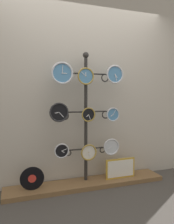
{
  "coord_description": "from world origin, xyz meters",
  "views": [
    {
      "loc": [
        -0.95,
        -2.4,
        1.24
      ],
      "look_at": [
        0.0,
        0.36,
        1.02
      ],
      "focal_mm": 35.0,
      "sensor_mm": 36.0,
      "label": 1
    }
  ],
  "objects_px": {
    "clock_bottom_center": "(89,152)",
    "vinyl_record": "(32,179)",
    "clock_bottom_right": "(111,147)",
    "clock_top_right": "(115,74)",
    "clock_top_left": "(62,73)",
    "clock_bottom_left": "(62,151)",
    "clock_middle_left": "(59,112)",
    "clock_middle_right": "(113,114)",
    "clock_middle_center": "(88,115)",
    "display_stand": "(86,136)",
    "clock_top_center": "(86,76)",
    "picture_frame": "(120,168)"
  },
  "relations": [
    {
      "from": "clock_top_right",
      "to": "picture_frame",
      "type": "xyz_separation_m",
      "value": [
        0.1,
        0.0,
        -1.32
      ]
    },
    {
      "from": "picture_frame",
      "to": "clock_bottom_center",
      "type": "bearing_deg",
      "value": -179.17
    },
    {
      "from": "clock_middle_left",
      "to": "clock_middle_right",
      "type": "distance_m",
      "value": 0.76
    },
    {
      "from": "clock_middle_right",
      "to": "clock_bottom_left",
      "type": "xyz_separation_m",
      "value": [
        -0.73,
        -0.02,
        -0.45
      ]
    },
    {
      "from": "clock_top_right",
      "to": "clock_middle_center",
      "type": "xyz_separation_m",
      "value": [
        -0.38,
        0.02,
        -0.54
      ]
    },
    {
      "from": "clock_top_center",
      "to": "clock_bottom_left",
      "type": "relative_size",
      "value": 1.16
    },
    {
      "from": "clock_middle_left",
      "to": "clock_bottom_left",
      "type": "xyz_separation_m",
      "value": [
        0.03,
        -0.01,
        -0.49
      ]
    },
    {
      "from": "picture_frame",
      "to": "clock_middle_left",
      "type": "bearing_deg",
      "value": -179.64
    },
    {
      "from": "clock_top_right",
      "to": "clock_middle_left",
      "type": "distance_m",
      "value": 0.92
    },
    {
      "from": "vinyl_record",
      "to": "picture_frame",
      "type": "xyz_separation_m",
      "value": [
        1.23,
        0.0,
        -0.01
      ]
    },
    {
      "from": "display_stand",
      "to": "clock_top_left",
      "type": "distance_m",
      "value": 0.91
    },
    {
      "from": "clock_top_center",
      "to": "clock_middle_center",
      "type": "height_order",
      "value": "clock_top_center"
    },
    {
      "from": "clock_middle_right",
      "to": "clock_bottom_left",
      "type": "relative_size",
      "value": 1.0
    },
    {
      "from": "clock_middle_left",
      "to": "clock_middle_right",
      "type": "height_order",
      "value": "clock_middle_left"
    },
    {
      "from": "clock_top_left",
      "to": "clock_middle_left",
      "type": "distance_m",
      "value": 0.5
    },
    {
      "from": "clock_middle_right",
      "to": "clock_bottom_left",
      "type": "bearing_deg",
      "value": -178.66
    },
    {
      "from": "display_stand",
      "to": "vinyl_record",
      "type": "xyz_separation_m",
      "value": [
        -0.74,
        -0.1,
        -0.48
      ]
    },
    {
      "from": "clock_bottom_right",
      "to": "vinyl_record",
      "type": "relative_size",
      "value": 0.8
    },
    {
      "from": "clock_middle_center",
      "to": "clock_bottom_right",
      "type": "xyz_separation_m",
      "value": [
        0.34,
        -0.0,
        -0.46
      ]
    },
    {
      "from": "clock_top_center",
      "to": "clock_bottom_center",
      "type": "xyz_separation_m",
      "value": [
        0.04,
        -0.0,
        -1.01
      ]
    },
    {
      "from": "clock_middle_left",
      "to": "clock_bottom_center",
      "type": "bearing_deg",
      "value": -0.22
    },
    {
      "from": "clock_bottom_center",
      "to": "vinyl_record",
      "type": "height_order",
      "value": "clock_bottom_center"
    },
    {
      "from": "clock_top_left",
      "to": "vinyl_record",
      "type": "distance_m",
      "value": 1.37
    },
    {
      "from": "clock_top_left",
      "to": "clock_bottom_left",
      "type": "relative_size",
      "value": 1.45
    },
    {
      "from": "clock_bottom_right",
      "to": "clock_middle_right",
      "type": "bearing_deg",
      "value": -37.95
    },
    {
      "from": "clock_top_center",
      "to": "clock_top_right",
      "type": "xyz_separation_m",
      "value": [
        0.42,
        -0.0,
        0.04
      ]
    },
    {
      "from": "clock_top_left",
      "to": "clock_bottom_left",
      "type": "bearing_deg",
      "value": -143.06
    },
    {
      "from": "vinyl_record",
      "to": "clock_top_left",
      "type": "bearing_deg",
      "value": 0.55
    },
    {
      "from": "clock_middle_left",
      "to": "clock_middle_center",
      "type": "height_order",
      "value": "clock_middle_left"
    },
    {
      "from": "clock_top_center",
      "to": "vinyl_record",
      "type": "height_order",
      "value": "clock_top_center"
    },
    {
      "from": "display_stand",
      "to": "clock_bottom_center",
      "type": "relative_size",
      "value": 8.16
    },
    {
      "from": "clock_middle_right",
      "to": "clock_bottom_center",
      "type": "distance_m",
      "value": 0.61
    },
    {
      "from": "clock_middle_center",
      "to": "clock_bottom_right",
      "type": "height_order",
      "value": "clock_middle_center"
    },
    {
      "from": "clock_bottom_right",
      "to": "clock_bottom_center",
      "type": "bearing_deg",
      "value": -176.63
    },
    {
      "from": "clock_top_center",
      "to": "clock_top_right",
      "type": "relative_size",
      "value": 0.89
    },
    {
      "from": "clock_bottom_center",
      "to": "vinyl_record",
      "type": "bearing_deg",
      "value": 179.84
    },
    {
      "from": "clock_top_center",
      "to": "vinyl_record",
      "type": "xyz_separation_m",
      "value": [
        -0.7,
        -0.0,
        -1.28
      ]
    },
    {
      "from": "clock_top_center",
      "to": "picture_frame",
      "type": "distance_m",
      "value": 1.39
    },
    {
      "from": "clock_top_right",
      "to": "clock_bottom_center",
      "type": "bearing_deg",
      "value": -179.54
    },
    {
      "from": "picture_frame",
      "to": "vinyl_record",
      "type": "bearing_deg",
      "value": -179.77
    },
    {
      "from": "clock_middle_left",
      "to": "clock_middle_center",
      "type": "distance_m",
      "value": 0.4
    },
    {
      "from": "clock_top_right",
      "to": "vinyl_record",
      "type": "bearing_deg",
      "value": -179.95
    },
    {
      "from": "clock_top_center",
      "to": "clock_bottom_left",
      "type": "xyz_separation_m",
      "value": [
        -0.33,
        -0.01,
        -0.96
      ]
    },
    {
      "from": "display_stand",
      "to": "clock_middle_left",
      "type": "height_order",
      "value": "display_stand"
    },
    {
      "from": "display_stand",
      "to": "clock_bottom_left",
      "type": "distance_m",
      "value": 0.41
    },
    {
      "from": "clock_middle_right",
      "to": "clock_bottom_right",
      "type": "xyz_separation_m",
      "value": [
        -0.01,
        0.01,
        -0.46
      ]
    },
    {
      "from": "clock_bottom_right",
      "to": "clock_top_right",
      "type": "bearing_deg",
      "value": -24.6
    },
    {
      "from": "display_stand",
      "to": "clock_middle_center",
      "type": "distance_m",
      "value": 0.31
    },
    {
      "from": "clock_bottom_right",
      "to": "vinyl_record",
      "type": "bearing_deg",
      "value": -179.05
    },
    {
      "from": "display_stand",
      "to": "clock_middle_center",
      "type": "xyz_separation_m",
      "value": [
        0.01,
        -0.08,
        0.3
      ]
    }
  ]
}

